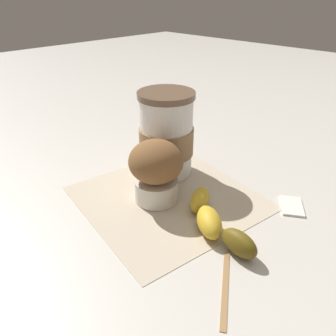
# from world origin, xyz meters

# --- Properties ---
(ground_plane) EXTENTS (3.00, 3.00, 0.00)m
(ground_plane) POSITION_xyz_m (0.00, 0.00, 0.00)
(ground_plane) COLOR beige
(paper_napkin) EXTENTS (0.29, 0.29, 0.00)m
(paper_napkin) POSITION_xyz_m (0.00, 0.00, 0.00)
(paper_napkin) COLOR beige
(paper_napkin) RESTS_ON ground_plane
(coffee_cup) EXTENTS (0.10, 0.10, 0.15)m
(coffee_cup) POSITION_xyz_m (-0.06, 0.06, 0.07)
(coffee_cup) COLOR white
(coffee_cup) RESTS_ON paper_napkin
(muffin) EXTENTS (0.08, 0.08, 0.10)m
(muffin) POSITION_xyz_m (-0.01, -0.02, 0.06)
(muffin) COLOR white
(muffin) RESTS_ON paper_napkin
(banana) EXTENTS (0.15, 0.09, 0.03)m
(banana) POSITION_xyz_m (0.10, -0.01, 0.02)
(banana) COLOR gold
(banana) RESTS_ON paper_napkin
(sugar_packet) EXTENTS (0.05, 0.06, 0.01)m
(sugar_packet) POSITION_xyz_m (0.15, 0.12, 0.00)
(sugar_packet) COLOR white
(sugar_packet) RESTS_ON ground_plane
(wooden_stirrer) EXTENTS (0.07, 0.10, 0.00)m
(wooden_stirrer) POSITION_xyz_m (0.17, -0.08, 0.00)
(wooden_stirrer) COLOR #9E7547
(wooden_stirrer) RESTS_ON ground_plane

